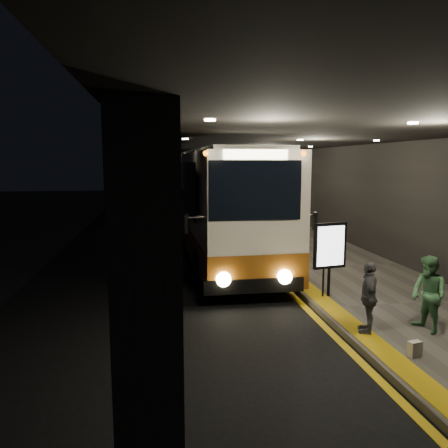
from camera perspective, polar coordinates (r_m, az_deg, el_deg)
ground at (r=13.64m, az=-2.72°, el=-7.69°), size 90.00×90.00×0.00m
lane_line_white at (r=18.43m, az=-9.95°, el=-3.59°), size 0.12×50.00×0.01m
kerb_stripe_yellow at (r=18.80m, az=2.82°, el=-3.25°), size 0.18×50.00×0.01m
sidewalk at (r=19.40m, az=9.79°, el=-2.79°), size 4.50×50.00×0.15m
tactile_strip at (r=18.87m, az=4.31°, el=-2.75°), size 0.50×50.00×0.01m
terminal_wall at (r=19.90m, az=16.18°, el=5.77°), size 0.10×50.00×6.00m
support_columns at (r=17.12m, az=-9.19°, el=2.96°), size 0.80×24.80×4.40m
canopy at (r=18.48m, az=3.38°, el=10.88°), size 9.00×50.00×0.40m
coach_main at (r=17.15m, az=-0.65°, el=2.17°), size 2.93×12.98×4.03m
coach_second at (r=31.92m, az=-4.71°, el=4.97°), size 3.48×13.09×4.07m
passenger_boarding at (r=13.52m, az=9.37°, el=-3.33°), size 0.57×0.74×1.81m
passenger_waiting_green at (r=10.22m, az=25.17°, el=-8.31°), size 0.60×0.86×1.63m
passenger_waiting_grey at (r=9.73m, az=18.36°, el=-9.04°), size 0.78×1.01×1.54m
bag_plain at (r=9.08m, az=23.64°, el=-14.73°), size 0.26×0.19×0.30m
info_sign at (r=11.83m, az=13.68°, el=-2.93°), size 0.94×0.28×1.99m
stanchion_post at (r=11.94m, az=12.85°, el=-6.58°), size 0.05×0.05×1.15m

